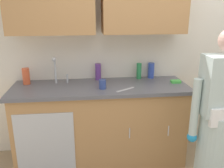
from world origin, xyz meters
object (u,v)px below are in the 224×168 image
object	(u,v)px
sponge	(176,82)
cup_by_sink	(103,84)
sink	(59,88)
bottle_soap	(151,70)
bottle_cleaner_spray	(139,71)
knife_on_counter	(125,89)
bottle_dish_liquid	(26,76)
bottle_water_short	(98,72)
person_at_sink	(218,133)

from	to	relation	value
sponge	cup_by_sink	bearing A→B (deg)	-172.24
sink	bottle_soap	xyz separation A→B (m)	(1.11, 0.23, 0.11)
bottle_cleaner_spray	sponge	distance (m)	0.45
sink	sponge	bearing A→B (deg)	-0.16
cup_by_sink	knife_on_counter	xyz separation A→B (m)	(0.24, -0.06, -0.05)
bottle_soap	sponge	distance (m)	0.34
bottle_soap	bottle_dish_liquid	size ratio (longest dim) A/B	1.03
bottle_water_short	bottle_cleaner_spray	world-z (taller)	bottle_water_short
bottle_water_short	knife_on_counter	world-z (taller)	bottle_water_short
cup_by_sink	sponge	distance (m)	0.87
bottle_water_short	knife_on_counter	bearing A→B (deg)	-57.56
sink	cup_by_sink	xyz separation A→B (m)	(0.48, -0.12, 0.06)
sink	bottle_cleaner_spray	xyz separation A→B (m)	(0.95, 0.22, 0.11)
bottle_cleaner_spray	cup_by_sink	size ratio (longest dim) A/B	1.93
sink	bottle_water_short	xyz separation A→B (m)	(0.45, 0.23, 0.11)
knife_on_counter	bottle_soap	bearing A→B (deg)	-166.44
person_at_sink	sponge	xyz separation A→B (m)	(-0.13, 0.75, 0.26)
person_at_sink	bottle_cleaner_spray	bearing A→B (deg)	118.34
cup_by_sink	sink	bearing A→B (deg)	165.84
person_at_sink	bottle_water_short	size ratio (longest dim) A/B	8.27
sink	bottle_soap	size ratio (longest dim) A/B	2.64
bottle_soap	bottle_cleaner_spray	size ratio (longest dim) A/B	0.98
bottle_dish_liquid	sponge	world-z (taller)	bottle_dish_liquid
bottle_cleaner_spray	bottle_soap	bearing A→B (deg)	5.68
sink	bottle_water_short	distance (m)	0.52
cup_by_sink	knife_on_counter	world-z (taller)	cup_by_sink
person_at_sink	bottle_soap	world-z (taller)	person_at_sink
knife_on_counter	sponge	distance (m)	0.65
bottle_dish_liquid	cup_by_sink	distance (m)	0.89
person_at_sink	sink	bearing A→B (deg)	152.98
sink	bottle_cleaner_spray	bearing A→B (deg)	12.86
cup_by_sink	knife_on_counter	bearing A→B (deg)	-15.08
bottle_dish_liquid	knife_on_counter	world-z (taller)	bottle_dish_liquid
person_at_sink	cup_by_sink	xyz separation A→B (m)	(-0.99, 0.63, 0.30)
bottle_soap	bottle_cleaner_spray	world-z (taller)	bottle_cleaner_spray
person_at_sink	knife_on_counter	world-z (taller)	person_at_sink
bottle_soap	bottle_dish_liquid	world-z (taller)	bottle_soap
sink	cup_by_sink	distance (m)	0.50
bottle_soap	bottle_cleaner_spray	distance (m)	0.16
bottle_water_short	bottle_soap	bearing A→B (deg)	0.16
person_at_sink	bottle_water_short	distance (m)	1.46
knife_on_counter	person_at_sink	bearing A→B (deg)	109.67
person_at_sink	bottle_dish_liquid	world-z (taller)	person_at_sink
sponge	bottle_water_short	bearing A→B (deg)	165.18
person_at_sink	bottle_soap	distance (m)	1.10
bottle_dish_liquid	cup_by_sink	world-z (taller)	bottle_dish_liquid
person_at_sink	cup_by_sink	bearing A→B (deg)	147.62
bottle_soap	person_at_sink	bearing A→B (deg)	-69.57
person_at_sink	bottle_water_short	world-z (taller)	person_at_sink
bottle_soap	sponge	bearing A→B (deg)	-45.44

